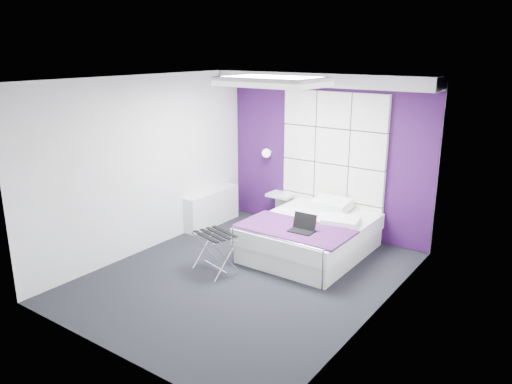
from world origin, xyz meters
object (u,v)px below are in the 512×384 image
luggage_rack (216,252)px  laptop (303,227)px  radiator (212,208)px  bed (311,235)px  nightstand (281,195)px  wall_lamp (268,153)px

luggage_rack → laptop: bearing=58.0°
radiator → bed: size_ratio=0.63×
radiator → nightstand: size_ratio=2.80×
laptop → radiator: bearing=162.1°
wall_lamp → nightstand: 0.76m
radiator → bed: bearing=-3.3°
radiator → nightstand: radiator is taller
bed → nightstand: bed is taller
bed → luggage_rack: bearing=-120.1°
wall_lamp → radiator: wall_lamp is taller
bed → nightstand: bearing=141.9°
radiator → wall_lamp: bearing=49.9°
bed → radiator: bearing=176.7°
radiator → bed: 2.02m
bed → luggage_rack: 1.50m
wall_lamp → laptop: (1.52, -1.37, -0.62)m
radiator → nightstand: (0.94, 0.72, 0.22)m
nightstand → laptop: size_ratio=1.27×
luggage_rack → nightstand: bearing=114.6°
laptop → bed: bearing=104.8°
wall_lamp → nightstand: (0.30, -0.04, -0.70)m
nightstand → laptop: bearing=-47.4°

